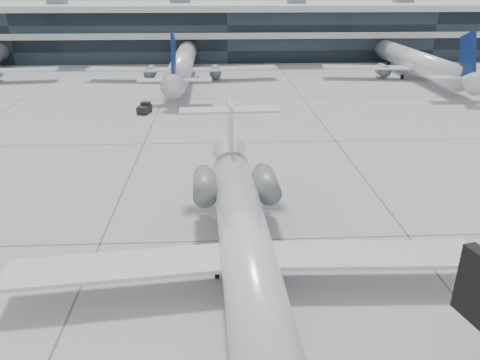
{
  "coord_description": "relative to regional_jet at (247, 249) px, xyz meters",
  "views": [
    {
      "loc": [
        -2.39,
        -26.19,
        15.33
      ],
      "look_at": [
        -0.87,
        3.85,
        2.6
      ],
      "focal_mm": 35.0,
      "sensor_mm": 36.0,
      "label": 1
    }
  ],
  "objects": [
    {
      "name": "ground",
      "position": [
        0.96,
        5.09,
        -2.47
      ],
      "size": [
        220.0,
        220.0,
        0.0
      ],
      "primitive_type": "plane",
      "color": "gray",
      "rests_on": "ground"
    },
    {
      "name": "terminal",
      "position": [
        0.96,
        87.09,
        2.53
      ],
      "size": [
        170.0,
        22.0,
        10.0
      ],
      "primitive_type": "cube",
      "color": "black",
      "rests_on": "ground"
    },
    {
      "name": "bg_jet_center",
      "position": [
        -7.04,
        60.09,
        -2.47
      ],
      "size": [
        32.0,
        40.0,
        9.6
      ],
      "primitive_type": null,
      "color": "silver",
      "rests_on": "ground"
    },
    {
      "name": "bg_jet_right",
      "position": [
        32.96,
        60.09,
        -2.47
      ],
      "size": [
        32.0,
        40.0,
        9.6
      ],
      "primitive_type": null,
      "color": "silver",
      "rests_on": "ground"
    },
    {
      "name": "regional_jet",
      "position": [
        0.0,
        0.0,
        0.0
      ],
      "size": [
        25.12,
        31.29,
        7.23
      ],
      "rotation": [
        0.0,
        0.0,
        0.04
      ],
      "color": "silver",
      "rests_on": "ground"
    },
    {
      "name": "traffic_cone",
      "position": [
        0.7,
        20.78,
        -2.18
      ],
      "size": [
        0.44,
        0.44,
        0.61
      ],
      "rotation": [
        0.0,
        0.0,
        -0.05
      ],
      "color": "red",
      "rests_on": "ground"
    },
    {
      "name": "far_tug",
      "position": [
        -10.6,
        37.56,
        -1.86
      ],
      "size": [
        1.8,
        2.39,
        1.35
      ],
      "rotation": [
        0.0,
        0.0,
        -0.29
      ],
      "color": "black",
      "rests_on": "ground"
    }
  ]
}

